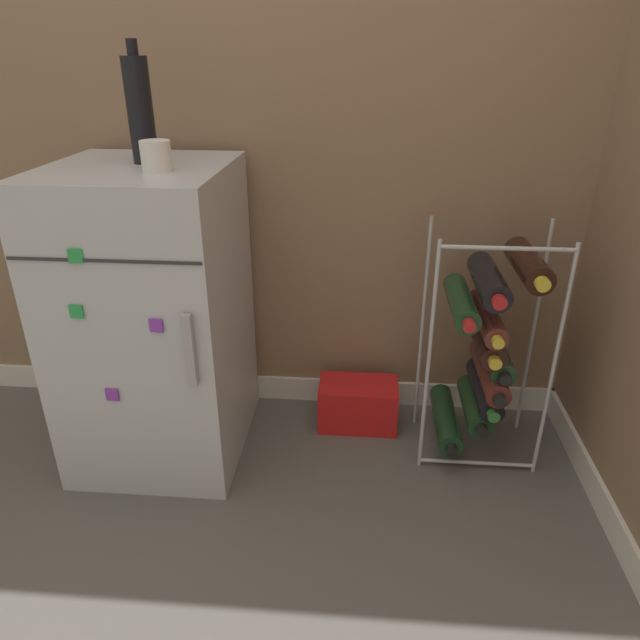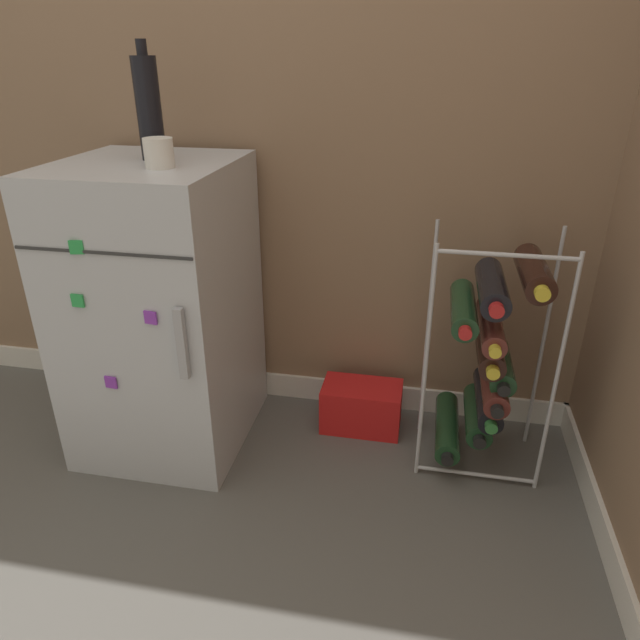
# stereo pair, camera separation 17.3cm
# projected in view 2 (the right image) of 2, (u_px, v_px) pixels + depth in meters

# --- Properties ---
(ground_plane) EXTENTS (14.00, 14.00, 0.00)m
(ground_plane) POSITION_uv_depth(u_px,v_px,m) (271.00, 503.00, 1.67)
(ground_plane) COLOR #56544F
(wall_back) EXTENTS (6.84, 0.07, 2.50)m
(wall_back) POSITION_uv_depth(u_px,v_px,m) (311.00, 36.00, 1.68)
(wall_back) COLOR #84664C
(wall_back) RESTS_ON ground_plane
(mini_fridge) EXTENTS (0.50, 0.57, 0.92)m
(mini_fridge) POSITION_uv_depth(u_px,v_px,m) (162.00, 310.00, 1.80)
(mini_fridge) COLOR #B7BABF
(mini_fridge) RESTS_ON ground_plane
(wine_rack) EXTENTS (0.37, 0.33, 0.75)m
(wine_rack) POSITION_uv_depth(u_px,v_px,m) (487.00, 354.00, 1.70)
(wine_rack) COLOR #B2B2B7
(wine_rack) RESTS_ON ground_plane
(soda_box) EXTENTS (0.27, 0.16, 0.16)m
(soda_box) POSITION_uv_depth(u_px,v_px,m) (362.00, 406.00, 1.98)
(soda_box) COLOR red
(soda_box) RESTS_ON ground_plane
(fridge_top_cup) EXTENTS (0.08, 0.08, 0.08)m
(fridge_top_cup) POSITION_uv_depth(u_px,v_px,m) (159.00, 153.00, 1.50)
(fridge_top_cup) COLOR silver
(fridge_top_cup) RESTS_ON mini_fridge
(fridge_top_bottle) EXTENTS (0.07, 0.07, 0.31)m
(fridge_top_bottle) POSITION_uv_depth(u_px,v_px,m) (149.00, 108.00, 1.57)
(fridge_top_bottle) COLOR black
(fridge_top_bottle) RESTS_ON mini_fridge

